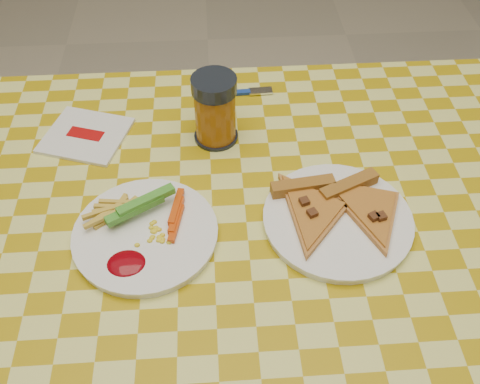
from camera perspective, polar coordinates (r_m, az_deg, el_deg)
name	(u,v)px	position (r m, az deg, el deg)	size (l,w,h in m)	color
table	(215,270)	(0.85, -2.65, -8.36)	(1.28, 0.88, 0.76)	silver
plate_left	(146,235)	(0.80, -10.02, -4.56)	(0.21, 0.21, 0.01)	white
plate_right	(337,221)	(0.82, 10.33, -3.02)	(0.22, 0.22, 0.01)	white
fries_veggies	(139,221)	(0.80, -10.73, -3.04)	(0.17, 0.15, 0.04)	gold
pizza_slices	(338,207)	(0.82, 10.38, -1.59)	(0.25, 0.23, 0.02)	gold
drink_glass	(215,110)	(0.91, -2.68, 8.73)	(0.08, 0.08, 0.12)	black
napkin	(86,135)	(0.99, -16.12, 5.83)	(0.17, 0.16, 0.01)	white
fork	(236,93)	(1.04, -0.39, 10.55)	(0.14, 0.02, 0.01)	#163798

